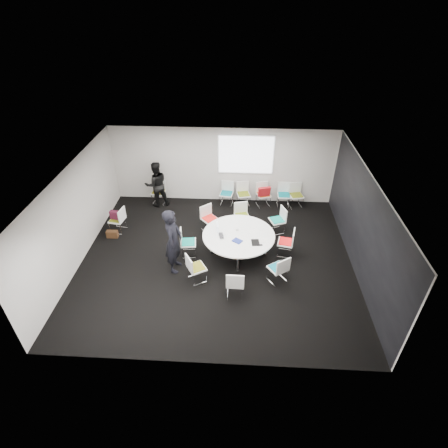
# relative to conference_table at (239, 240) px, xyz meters

# --- Properties ---
(room_shell) EXTENTS (8.08, 7.08, 2.88)m
(room_shell) POSITION_rel_conference_table_xyz_m (-0.55, -0.27, 0.87)
(room_shell) COLOR black
(room_shell) RESTS_ON ground
(conference_table) EXTENTS (2.13, 2.13, 0.73)m
(conference_table) POSITION_rel_conference_table_xyz_m (0.00, 0.00, 0.00)
(conference_table) COLOR silver
(conference_table) RESTS_ON ground
(projection_screen) EXTENTS (1.90, 0.03, 1.35)m
(projection_screen) POSITION_rel_conference_table_xyz_m (0.16, 3.19, 1.32)
(projection_screen) COLOR white
(projection_screen) RESTS_ON room_shell
(chair_ring_a) EXTENTS (0.53, 0.54, 0.88)m
(chair_ring_a) POSITION_rel_conference_table_xyz_m (1.42, 0.08, -0.25)
(chair_ring_a) COLOR silver
(chair_ring_a) RESTS_ON ground
(chair_ring_b) EXTENTS (0.58, 0.59, 0.88)m
(chair_ring_b) POSITION_rel_conference_table_xyz_m (1.25, 1.24, -0.25)
(chair_ring_b) COLOR silver
(chair_ring_b) RESTS_ON ground
(chair_ring_c) EXTENTS (0.56, 0.56, 0.88)m
(chair_ring_c) POSITION_rel_conference_table_xyz_m (0.09, 1.42, -0.25)
(chair_ring_c) COLOR silver
(chair_ring_c) RESTS_ON ground
(chair_ring_d) EXTENTS (0.64, 0.64, 0.88)m
(chair_ring_d) POSITION_rel_conference_table_xyz_m (-0.98, 1.20, -0.25)
(chair_ring_d) COLOR silver
(chair_ring_d) RESTS_ON ground
(chair_ring_e) EXTENTS (0.50, 0.51, 0.88)m
(chair_ring_e) POSITION_rel_conference_table_xyz_m (-1.51, -0.10, -0.25)
(chair_ring_e) COLOR silver
(chair_ring_e) RESTS_ON ground
(chair_ring_f) EXTENTS (0.62, 0.63, 0.88)m
(chair_ring_f) POSITION_rel_conference_table_xyz_m (-1.13, -1.20, -0.25)
(chair_ring_f) COLOR silver
(chair_ring_f) RESTS_ON ground
(chair_ring_g) EXTENTS (0.47, 0.46, 0.88)m
(chair_ring_g) POSITION_rel_conference_table_xyz_m (-0.05, -1.71, -0.25)
(chair_ring_g) COLOR silver
(chair_ring_g) RESTS_ON ground
(chair_ring_h) EXTENTS (0.63, 0.63, 0.88)m
(chair_ring_h) POSITION_rel_conference_table_xyz_m (1.10, -1.10, -0.25)
(chair_ring_h) COLOR silver
(chair_ring_h) RESTS_ON ground
(chair_back_a) EXTENTS (0.53, 0.52, 0.88)m
(chair_back_a) POSITION_rel_conference_table_xyz_m (-0.50, 2.89, -0.25)
(chair_back_a) COLOR silver
(chair_back_a) RESTS_ON ground
(chair_back_b) EXTENTS (0.55, 0.54, 0.88)m
(chair_back_b) POSITION_rel_conference_table_xyz_m (0.12, 2.88, -0.25)
(chair_back_b) COLOR silver
(chair_back_b) RESTS_ON ground
(chair_back_c) EXTENTS (0.57, 0.57, 0.88)m
(chair_back_c) POSITION_rel_conference_table_xyz_m (0.85, 2.89, -0.25)
(chair_back_c) COLOR silver
(chair_back_c) RESTS_ON ground
(chair_back_d) EXTENTS (0.46, 0.45, 0.88)m
(chair_back_d) POSITION_rel_conference_table_xyz_m (1.60, 2.90, -0.25)
(chair_back_d) COLOR silver
(chair_back_d) RESTS_ON ground
(chair_back_e) EXTENTS (0.55, 0.54, 0.88)m
(chair_back_e) POSITION_rel_conference_table_xyz_m (2.05, 2.90, -0.25)
(chair_back_e) COLOR silver
(chair_back_e) RESTS_ON ground
(chair_spare_left) EXTENTS (0.52, 0.53, 0.88)m
(chair_spare_left) POSITION_rel_conference_table_xyz_m (-3.98, 0.98, -0.25)
(chair_spare_left) COLOR silver
(chair_spare_left) RESTS_ON ground
(chair_person_back) EXTENTS (0.53, 0.52, 0.88)m
(chair_person_back) POSITION_rel_conference_table_xyz_m (-3.02, 2.87, -0.25)
(chair_person_back) COLOR silver
(chair_person_back) RESTS_ON ground
(person_main) EXTENTS (0.51, 0.74, 1.96)m
(person_main) POSITION_rel_conference_table_xyz_m (-1.79, -0.74, 0.45)
(person_main) COLOR black
(person_main) RESTS_ON ground
(person_back) EXTENTS (1.02, 0.93, 1.71)m
(person_back) POSITION_rel_conference_table_xyz_m (-3.02, 2.71, 0.32)
(person_back) COLOR black
(person_back) RESTS_ON ground
(laptop) EXTENTS (0.26, 0.34, 0.02)m
(laptop) POSITION_rel_conference_table_xyz_m (-0.47, -0.09, 0.21)
(laptop) COLOR #333338
(laptop) RESTS_ON conference_table
(laptop_lid) EXTENTS (0.07, 0.30, 0.22)m
(laptop_lid) POSITION_rel_conference_table_xyz_m (-0.64, 0.16, 0.33)
(laptop_lid) COLOR silver
(laptop_lid) RESTS_ON conference_table
(notebook_black) EXTENTS (0.25, 0.32, 0.02)m
(notebook_black) POSITION_rel_conference_table_xyz_m (0.48, -0.37, 0.21)
(notebook_black) COLOR black
(notebook_black) RESTS_ON conference_table
(tablet_folio) EXTENTS (0.33, 0.31, 0.03)m
(tablet_folio) POSITION_rel_conference_table_xyz_m (-0.03, -0.32, 0.21)
(tablet_folio) COLOR navy
(tablet_folio) RESTS_ON conference_table
(papers_right) EXTENTS (0.37, 0.34, 0.00)m
(papers_right) POSITION_rel_conference_table_xyz_m (0.46, 0.19, 0.20)
(papers_right) COLOR white
(papers_right) RESTS_ON conference_table
(papers_front) EXTENTS (0.32, 0.24, 0.00)m
(papers_front) POSITION_rel_conference_table_xyz_m (0.69, -0.22, 0.20)
(papers_front) COLOR white
(papers_front) RESTS_ON conference_table
(cup) EXTENTS (0.08, 0.08, 0.09)m
(cup) POSITION_rel_conference_table_xyz_m (-0.05, 0.20, 0.25)
(cup) COLOR white
(cup) RESTS_ON conference_table
(phone) EXTENTS (0.15, 0.09, 0.01)m
(phone) POSITION_rel_conference_table_xyz_m (0.61, -0.47, 0.20)
(phone) COLOR black
(phone) RESTS_ON conference_table
(maroon_bag) EXTENTS (0.42, 0.22, 0.28)m
(maroon_bag) POSITION_rel_conference_table_xyz_m (-3.99, 0.99, 0.09)
(maroon_bag) COLOR #491326
(maroon_bag) RESTS_ON chair_spare_left
(brown_bag) EXTENTS (0.36, 0.17, 0.24)m
(brown_bag) POSITION_rel_conference_table_xyz_m (-4.10, 0.62, -0.41)
(brown_bag) COLOR #3B2413
(brown_bag) RESTS_ON ground
(red_jacket) EXTENTS (0.47, 0.29, 0.36)m
(red_jacket) POSITION_rel_conference_table_xyz_m (0.86, 2.67, 0.17)
(red_jacket) COLOR #AF151B
(red_jacket) RESTS_ON chair_back_c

